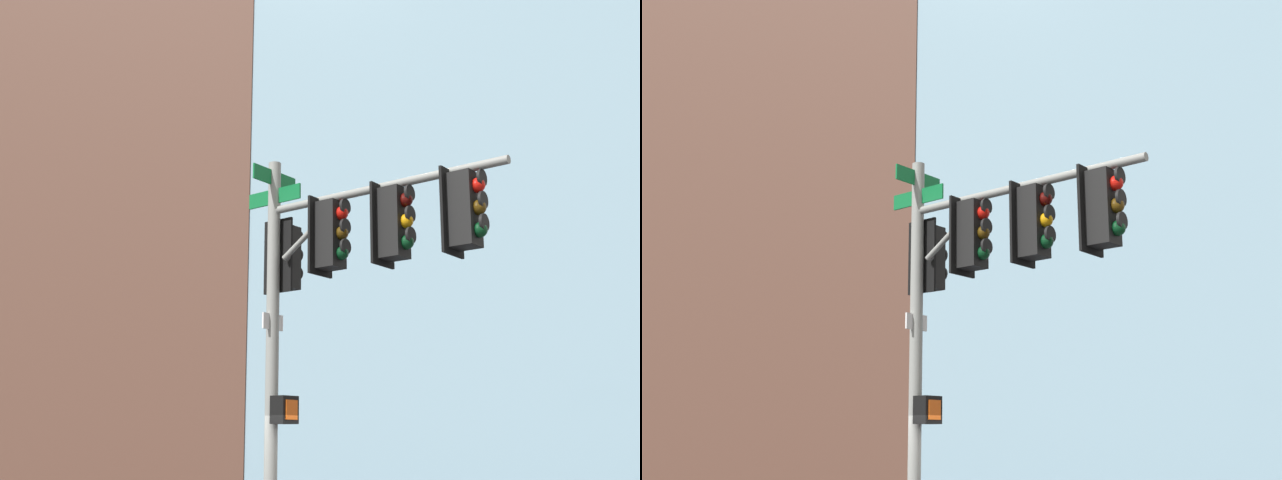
{
  "view_description": "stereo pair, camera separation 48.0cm",
  "coord_description": "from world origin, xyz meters",
  "views": [
    {
      "loc": [
        -5.27,
        11.36,
        2.15
      ],
      "look_at": [
        -0.85,
        0.63,
        5.02
      ],
      "focal_mm": 45.53,
      "sensor_mm": 36.0,
      "label": 1
    },
    {
      "loc": [
        -5.71,
        11.17,
        2.15
      ],
      "look_at": [
        -0.85,
        0.63,
        5.02
      ],
      "focal_mm": 45.53,
      "sensor_mm": 36.0,
      "label": 2
    }
  ],
  "objects": [
    {
      "name": "signal_pole_assembly",
      "position": [
        -1.15,
        0.66,
        4.56
      ],
      "size": [
        4.31,
        1.68,
        6.41
      ],
      "rotation": [
        0.0,
        0.0,
        2.88
      ],
      "color": "gray",
      "rests_on": "ground_plane"
    },
    {
      "name": "building_glass_tower",
      "position": [
        2.28,
        -40.93,
        30.41
      ],
      "size": [
        28.29,
        33.96,
        60.82
      ],
      "primitive_type": "cube",
      "color": "#8CB2C6",
      "rests_on": "ground_plane"
    },
    {
      "name": "building_brick_nearside",
      "position": [
        24.46,
        -33.19,
        20.81
      ],
      "size": [
        22.65,
        18.58,
        41.62
      ],
      "primitive_type": "cube",
      "color": "brown",
      "rests_on": "ground_plane"
    },
    {
      "name": "building_brick_midblock",
      "position": [
        -0.4,
        -44.37,
        22.9
      ],
      "size": [
        18.88,
        16.39,
        45.8
      ],
      "primitive_type": "cube",
      "color": "brown",
      "rests_on": "ground_plane"
    }
  ]
}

